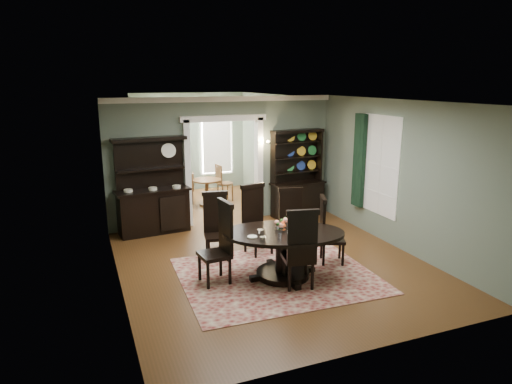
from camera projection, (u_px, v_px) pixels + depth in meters
room at (273, 182)px, 8.20m from camera, size 5.51×6.01×3.01m
parlor at (197, 146)px, 13.17m from camera, size 3.51×3.50×3.01m
doorway_trim at (224, 155)px, 10.86m from camera, size 2.08×0.25×2.57m
right_window at (370, 163)px, 9.95m from camera, size 0.15×1.47×2.12m
wall_sconce at (263, 143)px, 11.00m from camera, size 0.27×0.21×0.21m
rug at (277, 275)px, 8.06m from camera, size 3.41×2.87×0.01m
dining_table at (283, 246)px, 7.88m from camera, size 2.49×2.49×0.83m
centerpiece at (282, 227)px, 7.87m from camera, size 1.29×0.83×0.21m
chair_far_left at (216, 224)px, 8.76m from camera, size 0.55×0.53×1.30m
chair_far_mid at (255, 217)px, 9.04m from camera, size 0.60×0.58×1.38m
chair_far_right at (291, 219)px, 9.05m from camera, size 0.56×0.54×1.30m
chair_end_left at (221, 240)px, 7.67m from camera, size 0.55×0.57×1.42m
chair_end_right at (327, 228)px, 8.49m from camera, size 0.60×0.61×1.28m
chair_near at (301, 247)px, 7.37m from camera, size 0.60×0.58×1.39m
sideboard at (153, 200)px, 10.21m from camera, size 1.68×0.74×2.15m
welsh_dresser at (297, 185)px, 11.50m from camera, size 1.44×0.66×2.18m
parlor_table at (207, 188)px, 12.48m from camera, size 0.79×0.79×0.73m
parlor_chair_left at (189, 188)px, 12.44m from camera, size 0.43×0.42×0.91m
parlor_chair_right at (223, 182)px, 12.93m from camera, size 0.47×0.45×1.05m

